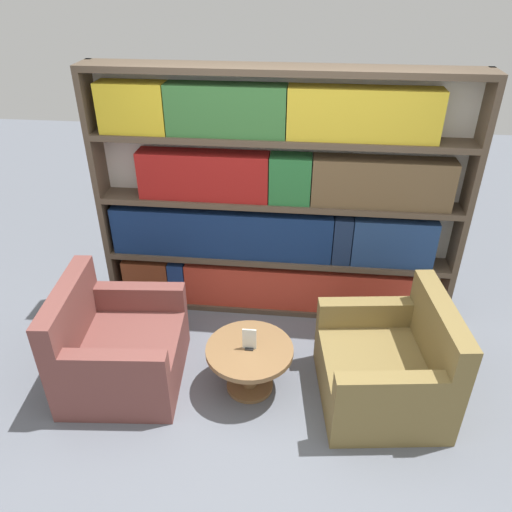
% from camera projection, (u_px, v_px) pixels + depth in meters
% --- Properties ---
extents(ground_plane, '(14.00, 14.00, 0.00)m').
position_uv_depth(ground_plane, '(262.00, 421.00, 3.58)').
color(ground_plane, slate).
extents(bookshelf, '(3.07, 0.30, 2.17)m').
position_uv_depth(bookshelf, '(276.00, 205.00, 4.21)').
color(bookshelf, silver).
rests_on(bookshelf, ground_plane).
extents(armchair_left, '(0.93, 0.99, 0.84)m').
position_uv_depth(armchair_left, '(118.00, 350.00, 3.80)').
color(armchair_left, brown).
rests_on(armchair_left, ground_plane).
extents(armchair_right, '(0.96, 1.02, 0.84)m').
position_uv_depth(armchair_right, '(388.00, 369.00, 3.63)').
color(armchair_right, olive).
rests_on(armchair_right, ground_plane).
extents(coffee_table, '(0.65, 0.65, 0.39)m').
position_uv_depth(coffee_table, '(250.00, 359.00, 3.71)').
color(coffee_table, brown).
rests_on(coffee_table, ground_plane).
extents(table_sign, '(0.10, 0.06, 0.17)m').
position_uv_depth(table_sign, '(249.00, 340.00, 3.62)').
color(table_sign, black).
rests_on(table_sign, coffee_table).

